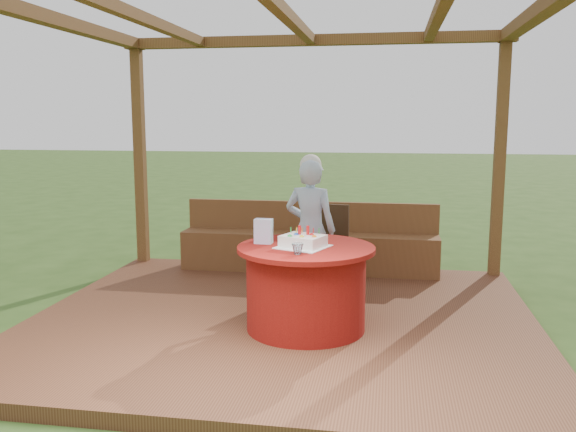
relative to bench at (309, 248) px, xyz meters
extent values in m
plane|color=#2D4D19|center=(0.00, -1.72, -0.38)|extent=(60.00, 60.00, 0.00)
cube|color=brown|center=(0.00, -1.72, -0.32)|extent=(4.50, 4.00, 0.12)
cube|color=brown|center=(-2.13, 0.16, 1.03)|extent=(0.12, 0.12, 2.60)
cube|color=brown|center=(2.13, 0.16, 1.03)|extent=(0.12, 0.12, 2.60)
cube|color=brown|center=(0.00, 0.16, 2.40)|extent=(4.50, 0.14, 0.12)
cube|color=brown|center=(-2.13, -1.72, 2.40)|extent=(0.14, 4.00, 0.12)
cube|color=brown|center=(2.13, -1.72, 2.40)|extent=(0.14, 4.00, 0.12)
cube|color=brown|center=(-1.30, -1.72, 2.40)|extent=(0.10, 3.70, 0.10)
cube|color=brown|center=(0.00, -1.72, 2.40)|extent=(0.10, 3.70, 0.10)
cube|color=brown|center=(1.30, -1.72, 2.40)|extent=(0.10, 3.70, 0.10)
cube|color=brown|center=(0.00, -0.02, -0.04)|extent=(3.00, 0.42, 0.45)
cube|color=brown|center=(0.00, 0.16, 0.36)|extent=(3.00, 0.06, 0.35)
cylinder|color=maroon|center=(0.25, -2.02, 0.07)|extent=(1.00, 1.00, 0.68)
cylinder|color=maroon|center=(0.25, -2.02, 0.43)|extent=(1.16, 1.16, 0.04)
cube|color=#321F0F|center=(0.27, -0.91, 0.18)|extent=(0.50, 0.50, 0.05)
cylinder|color=#321F0F|center=(0.07, -1.07, -0.04)|extent=(0.04, 0.04, 0.45)
cylinder|color=#321F0F|center=(0.42, -1.12, -0.04)|extent=(0.04, 0.04, 0.45)
cylinder|color=#321F0F|center=(0.11, -0.71, -0.04)|extent=(0.04, 0.04, 0.45)
cylinder|color=#321F0F|center=(0.47, -0.76, -0.04)|extent=(0.04, 0.04, 0.45)
cube|color=#321F0F|center=(0.29, -0.71, 0.41)|extent=(0.45, 0.10, 0.45)
imported|color=#94BADC|center=(0.16, -1.12, 0.43)|extent=(0.55, 0.41, 1.39)
sphere|color=white|center=(0.16, -1.12, 1.06)|extent=(0.21, 0.21, 0.21)
cube|color=white|center=(0.23, -2.07, 0.46)|extent=(0.49, 0.49, 0.01)
cube|color=white|center=(0.23, -2.07, 0.51)|extent=(0.40, 0.37, 0.09)
cylinder|color=red|center=(0.19, -2.03, 0.59)|extent=(0.03, 0.03, 0.07)
cylinder|color=red|center=(0.26, -2.03, 0.59)|extent=(0.03, 0.03, 0.07)
sphere|color=green|center=(0.13, -2.13, 0.56)|extent=(0.04, 0.04, 0.04)
sphere|color=yellow|center=(0.23, -2.14, 0.56)|extent=(0.04, 0.04, 0.04)
sphere|color=orange|center=(0.33, -2.12, 0.56)|extent=(0.04, 0.04, 0.04)
sphere|color=blue|center=(0.17, -2.05, 0.56)|extent=(0.04, 0.04, 0.04)
sphere|color=red|center=(0.30, -2.04, 0.56)|extent=(0.04, 0.04, 0.04)
cube|color=#E191D0|center=(-0.13, -1.96, 0.56)|extent=(0.15, 0.10, 0.21)
imported|color=white|center=(0.22, -2.34, 0.50)|extent=(0.11, 0.11, 0.09)
camera|label=1|loc=(0.93, -6.97, 1.50)|focal=38.00mm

